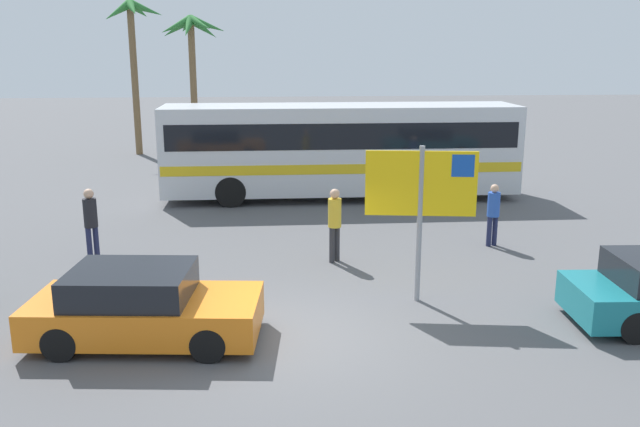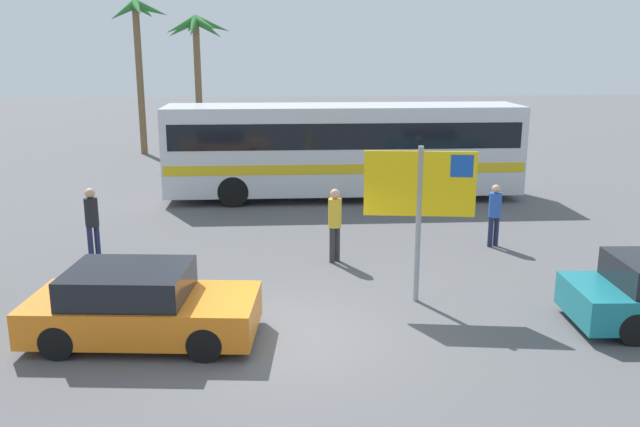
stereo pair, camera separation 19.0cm
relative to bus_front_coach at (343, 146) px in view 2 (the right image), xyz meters
The scene contains 9 objects.
ground 11.64m from the bus_front_coach, 100.30° to the right, with size 120.00×120.00×0.00m, color #565659.
bus_front_coach is the anchor object (origin of this frame).
ferry_sign 9.78m from the bus_front_coach, 86.53° to the right, with size 2.19×0.37×3.20m.
car_orange 12.28m from the bus_front_coach, 112.69° to the right, with size 4.13×2.18×1.32m.
pedestrian_near_sign 7.17m from the bus_front_coach, 97.22° to the right, with size 0.32×0.32×1.81m.
pedestrian_by_bus 9.47m from the bus_front_coach, 135.38° to the right, with size 0.32×0.32×1.81m.
pedestrian_crossing_lot 6.97m from the bus_front_coach, 61.13° to the right, with size 0.32×0.32×1.64m.
palm_tree_seaside 14.08m from the bus_front_coach, 129.81° to the left, with size 2.80×3.04×7.23m.
palm_tree_inland 12.39m from the bus_front_coach, 119.96° to the left, with size 3.19×3.21×6.53m.
Camera 2 is at (-0.21, -11.19, 5.07)m, focal length 37.56 mm.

